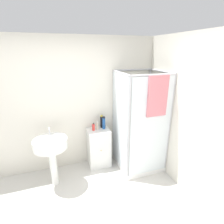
# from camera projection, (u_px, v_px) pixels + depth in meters

# --- Properties ---
(wall_back) EXTENTS (6.40, 0.06, 2.50)m
(wall_back) POSITION_uv_depth(u_px,v_px,m) (69.00, 106.00, 3.27)
(wall_back) COLOR silver
(wall_back) RESTS_ON ground_plane
(wall_right) EXTENTS (0.06, 6.40, 2.50)m
(wall_right) POSITION_uv_depth(u_px,v_px,m) (216.00, 132.00, 2.26)
(wall_right) COLOR silver
(wall_right) RESTS_ON ground_plane
(shower_enclosure) EXTENTS (0.82, 0.85, 1.90)m
(shower_enclosure) POSITION_uv_depth(u_px,v_px,m) (138.00, 142.00, 3.40)
(shower_enclosure) COLOR white
(shower_enclosure) RESTS_ON ground_plane
(vanity_cabinet) EXTENTS (0.43, 0.38, 0.79)m
(vanity_cabinet) POSITION_uv_depth(u_px,v_px,m) (99.00, 147.00, 3.51)
(vanity_cabinet) COLOR silver
(vanity_cabinet) RESTS_ON ground_plane
(sink) EXTENTS (0.55, 0.55, 1.01)m
(sink) POSITION_uv_depth(u_px,v_px,m) (51.00, 148.00, 2.87)
(sink) COLOR white
(sink) RESTS_ON ground_plane
(soap_dispenser) EXTENTS (0.05, 0.05, 0.16)m
(soap_dispenser) POSITION_uv_depth(u_px,v_px,m) (94.00, 127.00, 3.34)
(soap_dispenser) COLOR red
(soap_dispenser) RESTS_ON vanity_cabinet
(shampoo_bottle_tall_black) EXTENTS (0.06, 0.06, 0.26)m
(shampoo_bottle_tall_black) POSITION_uv_depth(u_px,v_px,m) (102.00, 122.00, 3.44)
(shampoo_bottle_tall_black) COLOR black
(shampoo_bottle_tall_black) RESTS_ON vanity_cabinet
(shampoo_bottle_blue) EXTENTS (0.06, 0.06, 0.25)m
(shampoo_bottle_blue) POSITION_uv_depth(u_px,v_px,m) (104.00, 123.00, 3.39)
(shampoo_bottle_blue) COLOR #1E4C93
(shampoo_bottle_blue) RESTS_ON vanity_cabinet
(lotion_bottle_white) EXTENTS (0.04, 0.04, 0.17)m
(lotion_bottle_white) POSITION_uv_depth(u_px,v_px,m) (97.00, 126.00, 3.39)
(lotion_bottle_white) COLOR beige
(lotion_bottle_white) RESTS_ON vanity_cabinet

